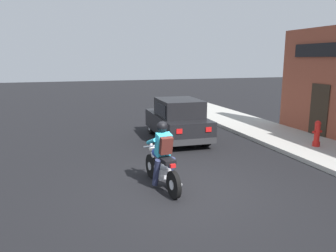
{
  "coord_description": "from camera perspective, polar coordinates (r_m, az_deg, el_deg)",
  "views": [
    {
      "loc": [
        -2.61,
        -6.71,
        3.03
      ],
      "look_at": [
        0.52,
        2.9,
        0.95
      ],
      "focal_mm": 35.0,
      "sensor_mm": 36.0,
      "label": 1
    }
  ],
  "objects": [
    {
      "name": "sidewalk_curb",
      "position": [
        12.93,
        20.9,
        -2.38
      ],
      "size": [
        2.6,
        22.0,
        0.14
      ],
      "primitive_type": "cube",
      "color": "#ADAAA3",
      "rests_on": "ground"
    },
    {
      "name": "fire_hydrant",
      "position": [
        12.03,
        24.52,
        -1.24
      ],
      "size": [
        0.36,
        0.24,
        0.88
      ],
      "color": "red",
      "rests_on": "sidewalk_curb"
    },
    {
      "name": "motorcycle_with_rider",
      "position": [
        7.78,
        -1.04,
        -5.98
      ],
      "size": [
        0.6,
        2.02,
        1.62
      ],
      "color": "black",
      "rests_on": "ground"
    },
    {
      "name": "ground_plane",
      "position": [
        7.81,
        3.02,
        -11.23
      ],
      "size": [
        80.0,
        80.0,
        0.0
      ],
      "primitive_type": "plane",
      "color": "black"
    },
    {
      "name": "car_hatchback",
      "position": [
        12.36,
        1.65,
        1.07
      ],
      "size": [
        1.77,
        3.83,
        1.57
      ],
      "color": "black",
      "rests_on": "ground"
    }
  ]
}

